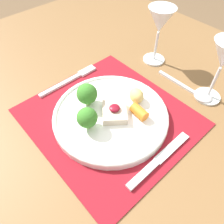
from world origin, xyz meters
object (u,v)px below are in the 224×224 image
fork (73,78)px  spoon (197,93)px  wine_glass_far (160,23)px  dinner_plate (111,113)px  knife (156,163)px

fork → spoon: spoon is taller
spoon → wine_glass_far: 0.23m
wine_glass_far → dinner_plate: bearing=-72.1°
knife → wine_glass_far: (-0.26, 0.29, 0.12)m
fork → wine_glass_far: wine_glass_far is taller
fork → wine_glass_far: 0.31m
fork → wine_glass_far: size_ratio=1.12×
dinner_plate → wine_glass_far: size_ratio=1.68×
fork → knife: size_ratio=1.00×
wine_glass_far → knife: bearing=-48.7°
dinner_plate → spoon: bearing=66.5°
spoon → wine_glass_far: size_ratio=1.04×
knife → wine_glass_far: bearing=130.3°
spoon → knife: bearing=-71.9°
knife → wine_glass_far: size_ratio=1.12×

